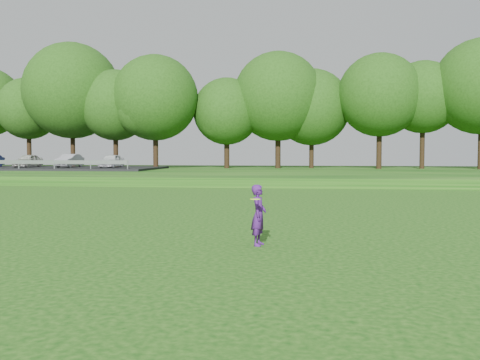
# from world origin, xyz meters

# --- Properties ---
(ground) EXTENTS (140.00, 140.00, 0.00)m
(ground) POSITION_xyz_m (0.00, 0.00, 0.00)
(ground) COLOR #0D400C
(ground) RESTS_ON ground
(berm) EXTENTS (130.00, 30.00, 0.60)m
(berm) POSITION_xyz_m (0.00, 34.00, 0.30)
(berm) COLOR #0D400C
(berm) RESTS_ON ground
(walking_path) EXTENTS (130.00, 1.60, 0.04)m
(walking_path) POSITION_xyz_m (0.00, 20.00, 0.02)
(walking_path) COLOR gray
(walking_path) RESTS_ON ground
(treeline) EXTENTS (104.00, 7.00, 15.00)m
(treeline) POSITION_xyz_m (0.00, 38.00, 8.10)
(treeline) COLOR #1C410F
(treeline) RESTS_ON berm
(parking_lot) EXTENTS (24.00, 9.00, 1.38)m
(parking_lot) POSITION_xyz_m (-24.26, 32.80, 1.01)
(parking_lot) COLOR black
(parking_lot) RESTS_ON berm
(woman) EXTENTS (0.40, 0.94, 1.41)m
(woman) POSITION_xyz_m (0.74, -0.45, 0.71)
(woman) COLOR #4C1972
(woman) RESTS_ON ground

